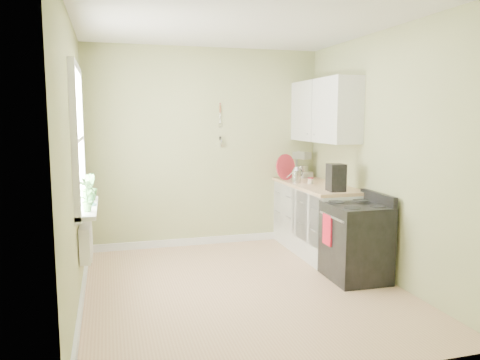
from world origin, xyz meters
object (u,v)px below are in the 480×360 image
object	(u,v)px
stove	(356,241)
coffee_maker	(336,178)
stand_mixer	(300,165)
kettle	(296,175)

from	to	relation	value
stove	coffee_maker	xyz separation A→B (m)	(-0.03, 0.45, 0.64)
stand_mixer	coffee_maker	world-z (taller)	stand_mixer
stove	kettle	xyz separation A→B (m)	(-0.19, 1.24, 0.59)
stand_mixer	kettle	world-z (taller)	stand_mixer
stand_mixer	kettle	xyz separation A→B (m)	(-0.29, -0.55, -0.07)
stand_mixer	kettle	bearing A→B (deg)	-117.81
stove	stand_mixer	bearing A→B (deg)	86.79
stove	coffee_maker	distance (m)	0.78
stove	kettle	world-z (taller)	kettle
kettle	coffee_maker	bearing A→B (deg)	-78.40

